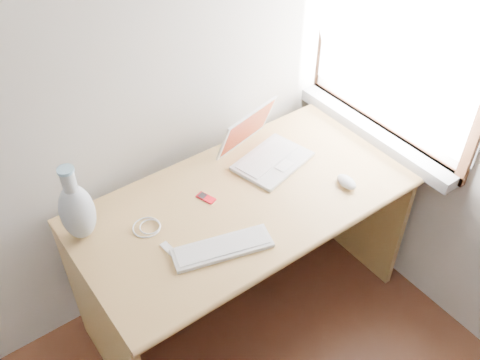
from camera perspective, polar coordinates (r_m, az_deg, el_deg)
window at (r=2.43m, az=16.12°, el=14.43°), size 0.11×0.99×1.10m
desk at (r=2.47m, az=-0.73°, el=-4.47°), size 1.45×0.73×0.77m
laptop at (r=2.44m, az=2.89°, el=3.36°), size 0.38×0.35×0.23m
external_keyboard at (r=2.06m, az=-1.89°, el=-7.23°), size 0.40×0.22×0.02m
mouse at (r=2.36m, az=11.30°, el=-0.19°), size 0.07×0.11×0.04m
ipod at (r=2.26m, az=-3.65°, el=-1.91°), size 0.06×0.09×0.01m
cable_coil at (r=2.17m, az=-9.93°, el=-4.99°), size 0.12×0.12×0.01m
remote at (r=2.08m, az=-7.62°, el=-7.29°), size 0.04×0.08×0.01m
vase at (r=2.11m, az=-17.01°, el=-3.07°), size 0.13×0.13×0.34m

